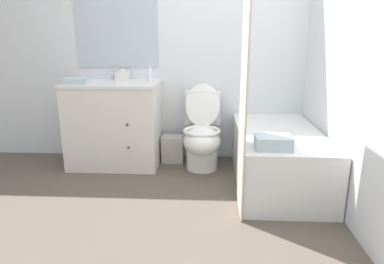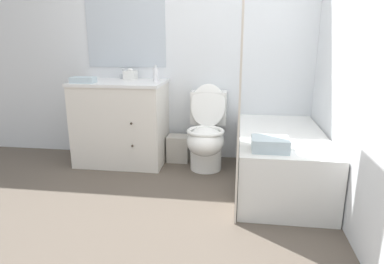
{
  "view_description": "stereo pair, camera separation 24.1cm",
  "coord_description": "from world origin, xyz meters",
  "px_view_note": "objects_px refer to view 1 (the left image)",
  "views": [
    {
      "loc": [
        0.23,
        -2.11,
        1.31
      ],
      "look_at": [
        0.08,
        0.71,
        0.52
      ],
      "focal_mm": 32.0,
      "sensor_mm": 36.0,
      "label": 1
    },
    {
      "loc": [
        0.47,
        -2.09,
        1.31
      ],
      "look_at": [
        0.08,
        0.71,
        0.52
      ],
      "focal_mm": 32.0,
      "sensor_mm": 36.0,
      "label": 2
    }
  ],
  "objects_px": {
    "vanity_cabinet": "(115,123)",
    "toilet": "(202,135)",
    "bathtub": "(277,157)",
    "soap_dispenser": "(149,75)",
    "bath_towel_folded": "(273,142)",
    "wastebasket": "(173,149)",
    "sink_faucet": "(117,76)",
    "hand_towel_folded": "(76,81)",
    "tissue_box": "(123,75)"
  },
  "relations": [
    {
      "from": "vanity_cabinet",
      "to": "wastebasket",
      "type": "xyz_separation_m",
      "value": [
        0.59,
        0.11,
        -0.31
      ]
    },
    {
      "from": "sink_faucet",
      "to": "hand_towel_folded",
      "type": "xyz_separation_m",
      "value": [
        -0.31,
        -0.38,
        -0.01
      ]
    },
    {
      "from": "tissue_box",
      "to": "bath_towel_folded",
      "type": "xyz_separation_m",
      "value": [
        1.4,
        -1.09,
        -0.37
      ]
    },
    {
      "from": "vanity_cabinet",
      "to": "soap_dispenser",
      "type": "distance_m",
      "value": 0.62
    },
    {
      "from": "vanity_cabinet",
      "to": "bathtub",
      "type": "height_order",
      "value": "vanity_cabinet"
    },
    {
      "from": "sink_faucet",
      "to": "soap_dispenser",
      "type": "bearing_deg",
      "value": -23.01
    },
    {
      "from": "tissue_box",
      "to": "bath_towel_folded",
      "type": "bearing_deg",
      "value": -38.03
    },
    {
      "from": "tissue_box",
      "to": "soap_dispenser",
      "type": "distance_m",
      "value": 0.33
    },
    {
      "from": "bathtub",
      "to": "soap_dispenser",
      "type": "bearing_deg",
      "value": 159.55
    },
    {
      "from": "vanity_cabinet",
      "to": "hand_towel_folded",
      "type": "xyz_separation_m",
      "value": [
        -0.31,
        -0.17,
        0.45
      ]
    },
    {
      "from": "toilet",
      "to": "bath_towel_folded",
      "type": "relative_size",
      "value": 3.17
    },
    {
      "from": "sink_faucet",
      "to": "hand_towel_folded",
      "type": "distance_m",
      "value": 0.49
    },
    {
      "from": "soap_dispenser",
      "to": "vanity_cabinet",
      "type": "bearing_deg",
      "value": -172.64
    },
    {
      "from": "toilet",
      "to": "bathtub",
      "type": "xyz_separation_m",
      "value": [
        0.7,
        -0.36,
        -0.09
      ]
    },
    {
      "from": "tissue_box",
      "to": "hand_towel_folded",
      "type": "distance_m",
      "value": 0.51
    },
    {
      "from": "vanity_cabinet",
      "to": "tissue_box",
      "type": "distance_m",
      "value": 0.51
    },
    {
      "from": "vanity_cabinet",
      "to": "bath_towel_folded",
      "type": "relative_size",
      "value": 3.47
    },
    {
      "from": "vanity_cabinet",
      "to": "bathtub",
      "type": "xyz_separation_m",
      "value": [
        1.61,
        -0.41,
        -0.19
      ]
    },
    {
      "from": "vanity_cabinet",
      "to": "bath_towel_folded",
      "type": "bearing_deg",
      "value": -32.22
    },
    {
      "from": "vanity_cabinet",
      "to": "bath_towel_folded",
      "type": "xyz_separation_m",
      "value": [
        1.47,
        -0.92,
        0.1
      ]
    },
    {
      "from": "soap_dispenser",
      "to": "bath_towel_folded",
      "type": "relative_size",
      "value": 0.61
    },
    {
      "from": "sink_faucet",
      "to": "wastebasket",
      "type": "distance_m",
      "value": 0.97
    },
    {
      "from": "vanity_cabinet",
      "to": "hand_towel_folded",
      "type": "distance_m",
      "value": 0.58
    },
    {
      "from": "toilet",
      "to": "tissue_box",
      "type": "bearing_deg",
      "value": 165.0
    },
    {
      "from": "sink_faucet",
      "to": "bathtub",
      "type": "relative_size",
      "value": 0.1
    },
    {
      "from": "vanity_cabinet",
      "to": "sink_faucet",
      "type": "relative_size",
      "value": 6.56
    },
    {
      "from": "toilet",
      "to": "soap_dispenser",
      "type": "xyz_separation_m",
      "value": [
        -0.54,
        0.1,
        0.6
      ]
    },
    {
      "from": "vanity_cabinet",
      "to": "wastebasket",
      "type": "height_order",
      "value": "vanity_cabinet"
    },
    {
      "from": "wastebasket",
      "to": "bath_towel_folded",
      "type": "distance_m",
      "value": 1.41
    },
    {
      "from": "wastebasket",
      "to": "vanity_cabinet",
      "type": "bearing_deg",
      "value": -169.9
    },
    {
      "from": "soap_dispenser",
      "to": "bath_towel_folded",
      "type": "bearing_deg",
      "value": -41.63
    },
    {
      "from": "bathtub",
      "to": "wastebasket",
      "type": "bearing_deg",
      "value": 153.05
    },
    {
      "from": "toilet",
      "to": "bath_towel_folded",
      "type": "bearing_deg",
      "value": -57.43
    },
    {
      "from": "vanity_cabinet",
      "to": "hand_towel_folded",
      "type": "height_order",
      "value": "hand_towel_folded"
    },
    {
      "from": "tissue_box",
      "to": "toilet",
      "type": "bearing_deg",
      "value": -15.0
    },
    {
      "from": "toilet",
      "to": "wastebasket",
      "type": "height_order",
      "value": "toilet"
    },
    {
      "from": "vanity_cabinet",
      "to": "hand_towel_folded",
      "type": "bearing_deg",
      "value": -150.45
    },
    {
      "from": "soap_dispenser",
      "to": "hand_towel_folded",
      "type": "bearing_deg",
      "value": -161.9
    },
    {
      "from": "vanity_cabinet",
      "to": "bathtub",
      "type": "distance_m",
      "value": 1.67
    },
    {
      "from": "bath_towel_folded",
      "to": "wastebasket",
      "type": "bearing_deg",
      "value": 130.4
    },
    {
      "from": "bathtub",
      "to": "bath_towel_folded",
      "type": "bearing_deg",
      "value": -105.74
    },
    {
      "from": "toilet",
      "to": "vanity_cabinet",
      "type": "bearing_deg",
      "value": 176.5
    },
    {
      "from": "sink_faucet",
      "to": "vanity_cabinet",
      "type": "bearing_deg",
      "value": -90.0
    },
    {
      "from": "vanity_cabinet",
      "to": "toilet",
      "type": "relative_size",
      "value": 1.09
    },
    {
      "from": "vanity_cabinet",
      "to": "toilet",
      "type": "distance_m",
      "value": 0.92
    },
    {
      "from": "bath_towel_folded",
      "to": "soap_dispenser",
      "type": "bearing_deg",
      "value": 138.37
    },
    {
      "from": "hand_towel_folded",
      "to": "toilet",
      "type": "bearing_deg",
      "value": 5.54
    },
    {
      "from": "bathtub",
      "to": "vanity_cabinet",
      "type": "bearing_deg",
      "value": 165.6
    },
    {
      "from": "tissue_box",
      "to": "bath_towel_folded",
      "type": "height_order",
      "value": "tissue_box"
    },
    {
      "from": "bath_towel_folded",
      "to": "toilet",
      "type": "bearing_deg",
      "value": 122.57
    }
  ]
}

